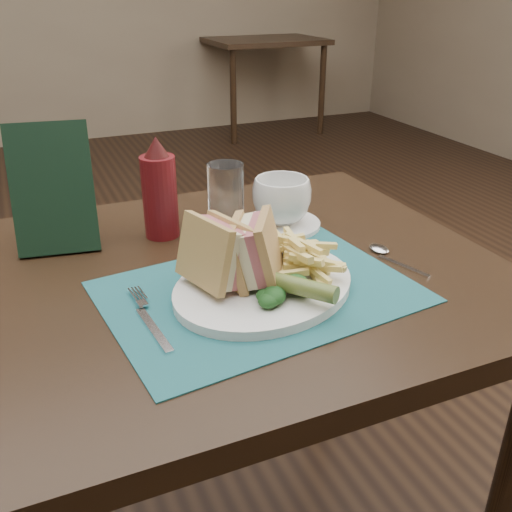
{
  "coord_description": "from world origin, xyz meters",
  "views": [
    {
      "loc": [
        -0.28,
        -1.29,
        1.18
      ],
      "look_at": [
        0.03,
        -0.57,
        0.8
      ],
      "focal_mm": 40.0,
      "sensor_mm": 36.0,
      "label": 1
    }
  ],
  "objects_px": {
    "placemat": "(259,292)",
    "sandwich_half_b": "(242,249)",
    "ketchup_bottle": "(159,188)",
    "sandwich_half_a": "(204,256)",
    "coffee_cup": "(282,201)",
    "table_main": "(230,439)",
    "table_bg_right": "(263,85)",
    "plate": "(264,286)",
    "saucer": "(281,224)",
    "check_presenter": "(53,189)",
    "drinking_glass": "(226,198)"
  },
  "relations": [
    {
      "from": "plate",
      "to": "check_presenter",
      "type": "relative_size",
      "value": 1.34
    },
    {
      "from": "table_main",
      "to": "coffee_cup",
      "type": "distance_m",
      "value": 0.47
    },
    {
      "from": "plate",
      "to": "check_presenter",
      "type": "xyz_separation_m",
      "value": [
        -0.26,
        0.29,
        0.1
      ]
    },
    {
      "from": "drinking_glass",
      "to": "sandwich_half_b",
      "type": "bearing_deg",
      "value": -104.74
    },
    {
      "from": "table_bg_right",
      "to": "plate",
      "type": "relative_size",
      "value": 3.0
    },
    {
      "from": "sandwich_half_a",
      "to": "ketchup_bottle",
      "type": "distance_m",
      "value": 0.26
    },
    {
      "from": "sandwich_half_b",
      "to": "ketchup_bottle",
      "type": "height_order",
      "value": "ketchup_bottle"
    },
    {
      "from": "saucer",
      "to": "sandwich_half_b",
      "type": "bearing_deg",
      "value": -128.96
    },
    {
      "from": "table_main",
      "to": "plate",
      "type": "bearing_deg",
      "value": -75.31
    },
    {
      "from": "drinking_glass",
      "to": "placemat",
      "type": "bearing_deg",
      "value": -99.01
    },
    {
      "from": "coffee_cup",
      "to": "saucer",
      "type": "bearing_deg",
      "value": 0.0
    },
    {
      "from": "plate",
      "to": "saucer",
      "type": "bearing_deg",
      "value": 34.43
    },
    {
      "from": "sandwich_half_b",
      "to": "drinking_glass",
      "type": "xyz_separation_m",
      "value": [
        0.06,
        0.22,
        -0.0
      ]
    },
    {
      "from": "placemat",
      "to": "saucer",
      "type": "xyz_separation_m",
      "value": [
        0.14,
        0.22,
        0.0
      ]
    },
    {
      "from": "table_main",
      "to": "check_presenter",
      "type": "relative_size",
      "value": 4.03
    },
    {
      "from": "sandwich_half_a",
      "to": "sandwich_half_b",
      "type": "relative_size",
      "value": 1.02
    },
    {
      "from": "placemat",
      "to": "sandwich_half_b",
      "type": "distance_m",
      "value": 0.07
    },
    {
      "from": "saucer",
      "to": "ketchup_bottle",
      "type": "xyz_separation_m",
      "value": [
        -0.22,
        0.05,
        0.09
      ]
    },
    {
      "from": "table_bg_right",
      "to": "saucer",
      "type": "distance_m",
      "value": 3.93
    },
    {
      "from": "sandwich_half_b",
      "to": "drinking_glass",
      "type": "distance_m",
      "value": 0.23
    },
    {
      "from": "placemat",
      "to": "drinking_glass",
      "type": "xyz_separation_m",
      "value": [
        0.04,
        0.24,
        0.06
      ]
    },
    {
      "from": "table_bg_right",
      "to": "ketchup_bottle",
      "type": "relative_size",
      "value": 4.84
    },
    {
      "from": "drinking_glass",
      "to": "ketchup_bottle",
      "type": "relative_size",
      "value": 0.7
    },
    {
      "from": "sandwich_half_b",
      "to": "coffee_cup",
      "type": "distance_m",
      "value": 0.26
    },
    {
      "from": "placemat",
      "to": "check_presenter",
      "type": "relative_size",
      "value": 2.04
    },
    {
      "from": "table_bg_right",
      "to": "coffee_cup",
      "type": "height_order",
      "value": "coffee_cup"
    },
    {
      "from": "plate",
      "to": "coffee_cup",
      "type": "xyz_separation_m",
      "value": [
        0.13,
        0.22,
        0.04
      ]
    },
    {
      "from": "table_bg_right",
      "to": "saucer",
      "type": "height_order",
      "value": "saucer"
    },
    {
      "from": "sandwich_half_a",
      "to": "coffee_cup",
      "type": "height_order",
      "value": "sandwich_half_a"
    },
    {
      "from": "table_bg_right",
      "to": "sandwich_half_b",
      "type": "height_order",
      "value": "sandwich_half_b"
    },
    {
      "from": "table_main",
      "to": "placemat",
      "type": "bearing_deg",
      "value": -79.38
    },
    {
      "from": "sandwich_half_a",
      "to": "drinking_glass",
      "type": "distance_m",
      "value": 0.26
    },
    {
      "from": "sandwich_half_b",
      "to": "table_main",
      "type": "bearing_deg",
      "value": 119.59
    },
    {
      "from": "saucer",
      "to": "coffee_cup",
      "type": "bearing_deg",
      "value": 0.0
    },
    {
      "from": "sandwich_half_a",
      "to": "ketchup_bottle",
      "type": "height_order",
      "value": "ketchup_bottle"
    },
    {
      "from": "sandwich_half_a",
      "to": "sandwich_half_b",
      "type": "xyz_separation_m",
      "value": [
        0.06,
        0.0,
        -0.0
      ]
    },
    {
      "from": "plate",
      "to": "table_main",
      "type": "bearing_deg",
      "value": 80.58
    },
    {
      "from": "sandwich_half_b",
      "to": "check_presenter",
      "type": "height_order",
      "value": "check_presenter"
    },
    {
      "from": "sandwich_half_a",
      "to": "coffee_cup",
      "type": "relative_size",
      "value": 0.97
    },
    {
      "from": "placemat",
      "to": "saucer",
      "type": "height_order",
      "value": "saucer"
    },
    {
      "from": "table_bg_right",
      "to": "check_presenter",
      "type": "height_order",
      "value": "check_presenter"
    },
    {
      "from": "drinking_glass",
      "to": "ketchup_bottle",
      "type": "distance_m",
      "value": 0.12
    },
    {
      "from": "table_main",
      "to": "table_bg_right",
      "type": "distance_m",
      "value": 4.09
    },
    {
      "from": "sandwich_half_b",
      "to": "ketchup_bottle",
      "type": "xyz_separation_m",
      "value": [
        -0.06,
        0.25,
        0.02
      ]
    },
    {
      "from": "placemat",
      "to": "ketchup_bottle",
      "type": "relative_size",
      "value": 2.45
    },
    {
      "from": "sandwich_half_a",
      "to": "ketchup_bottle",
      "type": "xyz_separation_m",
      "value": [
        0.0,
        0.26,
        0.02
      ]
    },
    {
      "from": "sandwich_half_b",
      "to": "check_presenter",
      "type": "xyz_separation_m",
      "value": [
        -0.24,
        0.27,
        0.04
      ]
    },
    {
      "from": "table_bg_right",
      "to": "drinking_glass",
      "type": "height_order",
      "value": "drinking_glass"
    },
    {
      "from": "table_bg_right",
      "to": "placemat",
      "type": "xyz_separation_m",
      "value": [
        -1.7,
        -3.81,
        0.38
      ]
    },
    {
      "from": "check_presenter",
      "to": "drinking_glass",
      "type": "bearing_deg",
      "value": -0.39
    }
  ]
}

